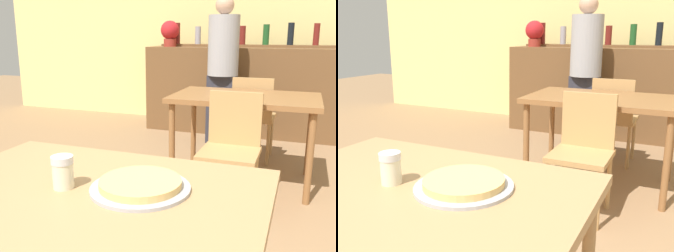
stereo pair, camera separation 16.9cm
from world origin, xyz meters
TOP-DOWN VIEW (x-y plane):
  - wall_back at (0.00, 4.26)m, footprint 8.00×0.05m
  - dining_table_near at (0.00, 0.00)m, footprint 1.17×0.83m
  - dining_table_far at (0.19, 2.10)m, footprint 1.18×0.75m
  - bar_counter at (0.00, 3.75)m, footprint 2.60×0.56m
  - bar_back_shelf at (0.01, 3.89)m, footprint 2.39×0.24m
  - chair_far_side_front at (0.19, 1.55)m, footprint 0.40×0.40m
  - chair_far_side_back at (0.19, 2.65)m, footprint 0.40×0.40m
  - pizza_tray at (0.16, 0.07)m, footprint 0.34×0.34m
  - cheese_shaker at (-0.09, -0.01)m, footprint 0.07×0.07m
  - person_standing at (-0.23, 3.17)m, footprint 0.34×0.34m
  - potted_plant at (-1.05, 3.70)m, footprint 0.24×0.24m

SIDE VIEW (x-z plane):
  - chair_far_side_front at x=0.19m, z-range 0.07..0.91m
  - chair_far_side_back at x=0.19m, z-range 0.07..0.91m
  - bar_counter at x=0.00m, z-range 0.00..1.07m
  - dining_table_near at x=0.00m, z-range 0.29..1.03m
  - dining_table_far at x=0.19m, z-range 0.29..1.03m
  - pizza_tray at x=0.16m, z-range 0.73..0.77m
  - cheese_shaker at x=-0.09m, z-range 0.74..0.85m
  - person_standing at x=-0.23m, z-range 0.07..1.70m
  - bar_back_shelf at x=0.01m, z-range 0.98..1.31m
  - potted_plant at x=-1.05m, z-range 1.09..1.42m
  - wall_back at x=0.00m, z-range 0.00..2.80m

